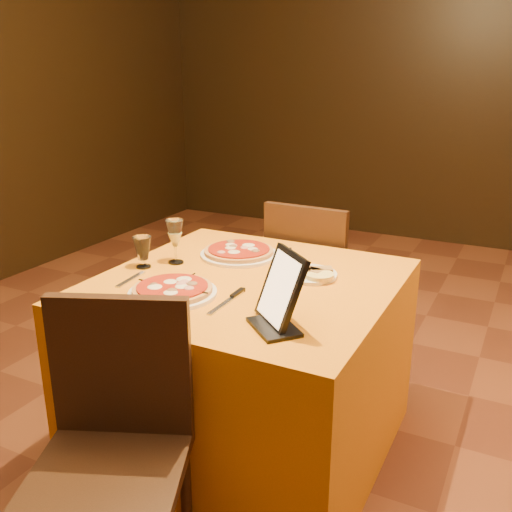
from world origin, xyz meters
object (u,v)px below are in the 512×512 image
at_px(pizza_far, 239,253).
at_px(water_glass, 143,252).
at_px(chair_main_far, 318,285).
at_px(tablet, 281,288).
at_px(wine_glass, 175,241).
at_px(main_table, 247,366).
at_px(pizza_near, 173,291).
at_px(chair_main_near, 107,474).

height_order(pizza_far, water_glass, water_glass).
relative_size(chair_main_far, tablet, 3.73).
distance_m(chair_main_far, wine_glass, 0.92).
height_order(chair_main_far, tablet, tablet).
bearing_deg(main_table, tablet, -46.81).
relative_size(chair_main_far, pizza_near, 2.84).
bearing_deg(main_table, chair_main_far, 90.00).
xyz_separation_m(pizza_near, tablet, (0.44, -0.04, 0.10)).
bearing_deg(main_table, water_glass, -171.81).
bearing_deg(wine_glass, tablet, -28.07).
distance_m(chair_main_far, pizza_far, 0.66).
relative_size(water_glass, tablet, 0.53).
bearing_deg(tablet, water_glass, -156.60).
distance_m(wine_glass, tablet, 0.72).
height_order(pizza_near, wine_glass, wine_glass).
bearing_deg(pizza_near, pizza_far, 89.97).
bearing_deg(wine_glass, chair_main_far, 64.66).
bearing_deg(chair_main_near, pizza_near, 83.08).
xyz_separation_m(pizza_near, pizza_far, (0.00, 0.50, 0.00)).
height_order(pizza_near, water_glass, water_glass).
bearing_deg(chair_main_near, pizza_far, 75.82).
height_order(chair_main_near, chair_main_far, same).
bearing_deg(pizza_far, water_glass, -132.13).
bearing_deg(chair_main_far, tablet, 106.32).
bearing_deg(wine_glass, main_table, -6.75).
bearing_deg(tablet, main_table, 174.44).
bearing_deg(pizza_far, pizza_near, -90.03).
height_order(pizza_far, tablet, tablet).
bearing_deg(water_glass, main_table, 8.19).
bearing_deg(tablet, chair_main_far, 145.53).
xyz_separation_m(chair_main_far, pizza_far, (-0.17, -0.55, 0.31)).
relative_size(pizza_near, tablet, 1.31).
height_order(main_table, wine_glass, wine_glass).
distance_m(pizza_far, wine_glass, 0.29).
relative_size(wine_glass, tablet, 0.78).
distance_m(main_table, water_glass, 0.63).
xyz_separation_m(pizza_far, water_glass, (-0.28, -0.31, 0.05)).
xyz_separation_m(chair_main_far, water_glass, (-0.44, -0.86, 0.36)).
height_order(main_table, pizza_near, pizza_near).
distance_m(chair_main_far, pizza_near, 1.11).
bearing_deg(water_glass, wine_glass, 50.62).
distance_m(chair_main_near, chair_main_far, 1.63).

